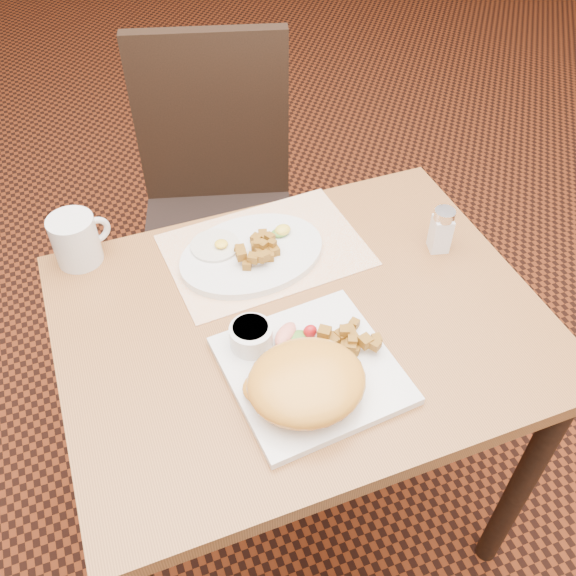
{
  "coord_description": "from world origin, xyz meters",
  "views": [
    {
      "loc": [
        -0.31,
        -0.74,
        1.65
      ],
      "look_at": [
        -0.02,
        0.02,
        0.82
      ],
      "focal_mm": 40.0,
      "sensor_mm": 36.0,
      "label": 1
    }
  ],
  "objects_px": {
    "plate_square": "(311,370)",
    "salt_shaker": "(441,229)",
    "table": "(301,354)",
    "plate_oval": "(252,254)",
    "chair_far": "(217,197)",
    "coffee_mug": "(76,240)"
  },
  "relations": [
    {
      "from": "chair_far",
      "to": "plate_square",
      "type": "xyz_separation_m",
      "value": [
        -0.05,
        -0.81,
        0.22
      ]
    },
    {
      "from": "table",
      "to": "plate_oval",
      "type": "height_order",
      "value": "plate_oval"
    },
    {
      "from": "chair_far",
      "to": "plate_square",
      "type": "bearing_deg",
      "value": 102.33
    },
    {
      "from": "plate_square",
      "to": "salt_shaker",
      "type": "height_order",
      "value": "salt_shaker"
    },
    {
      "from": "table",
      "to": "salt_shaker",
      "type": "distance_m",
      "value": 0.38
    },
    {
      "from": "plate_oval",
      "to": "salt_shaker",
      "type": "distance_m",
      "value": 0.39
    },
    {
      "from": "chair_far",
      "to": "plate_oval",
      "type": "bearing_deg",
      "value": 99.74
    },
    {
      "from": "salt_shaker",
      "to": "coffee_mug",
      "type": "height_order",
      "value": "coffee_mug"
    },
    {
      "from": "table",
      "to": "plate_square",
      "type": "bearing_deg",
      "value": -104.79
    },
    {
      "from": "salt_shaker",
      "to": "table",
      "type": "bearing_deg",
      "value": -166.82
    },
    {
      "from": "table",
      "to": "coffee_mug",
      "type": "bearing_deg",
      "value": 139.26
    },
    {
      "from": "table",
      "to": "plate_oval",
      "type": "xyz_separation_m",
      "value": [
        -0.04,
        0.19,
        0.12
      ]
    },
    {
      "from": "plate_square",
      "to": "salt_shaker",
      "type": "bearing_deg",
      "value": 28.94
    },
    {
      "from": "table",
      "to": "plate_square",
      "type": "distance_m",
      "value": 0.18
    },
    {
      "from": "plate_square",
      "to": "table",
      "type": "bearing_deg",
      "value": 75.21
    },
    {
      "from": "plate_square",
      "to": "chair_far",
      "type": "bearing_deg",
      "value": 86.28
    },
    {
      "from": "chair_far",
      "to": "salt_shaker",
      "type": "bearing_deg",
      "value": 133.88
    },
    {
      "from": "plate_oval",
      "to": "salt_shaker",
      "type": "bearing_deg",
      "value": -16.37
    },
    {
      "from": "plate_square",
      "to": "salt_shaker",
      "type": "distance_m",
      "value": 0.43
    },
    {
      "from": "chair_far",
      "to": "salt_shaker",
      "type": "xyz_separation_m",
      "value": [
        0.32,
        -0.6,
        0.26
      ]
    },
    {
      "from": "chair_far",
      "to": "salt_shaker",
      "type": "height_order",
      "value": "chair_far"
    },
    {
      "from": "plate_oval",
      "to": "salt_shaker",
      "type": "xyz_separation_m",
      "value": [
        0.37,
        -0.11,
        0.04
      ]
    }
  ]
}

